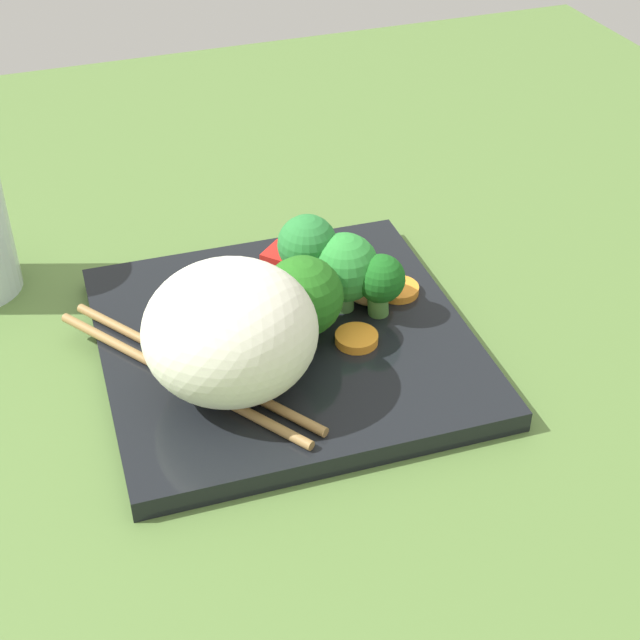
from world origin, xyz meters
TOP-DOWN VIEW (x-y plane):
  - ground_plane at (0.00, 0.00)cm, footprint 110.00×110.00cm
  - square_plate at (0.00, 0.00)cm, footprint 24.17×24.17cm
  - rice_mound at (4.46, 3.87)cm, footprint 11.25×10.88cm
  - broccoli_floret_0 at (-4.72, -1.68)cm, footprint 4.60×4.60cm
  - broccoli_floret_1 at (-6.60, 0.42)cm, footprint 3.22×3.22cm
  - broccoli_floret_2 at (-1.01, 0.80)cm, footprint 5.12×5.12cm
  - broccoli_floret_3 at (-2.76, -3.43)cm, footprint 3.97×3.97cm
  - carrot_slice_0 at (-4.07, 2.32)cm, footprint 3.57×3.57cm
  - carrot_slice_1 at (-4.59, -5.44)cm, footprint 3.60×3.60cm
  - carrot_slice_2 at (-8.75, -1.90)cm, footprint 3.88×3.88cm
  - carrot_slice_3 at (-6.83, -4.55)cm, footprint 3.20×3.20cm
  - carrot_slice_4 at (-0.63, -2.52)cm, footprint 3.20×3.20cm
  - pepper_chunk_0 at (-1.90, -6.31)cm, footprint 3.24×3.22cm
  - chicken_piece_2 at (-6.65, -1.81)cm, footprint 4.89×4.90cm
  - chopstick_pair at (6.95, 1.81)cm, footprint 12.89×17.92cm

SIDE VIEW (x-z plane):
  - ground_plane at x=0.00cm, z-range -2.00..0.00cm
  - square_plate at x=0.00cm, z-range 0.00..1.41cm
  - carrot_slice_2 at x=-8.75cm, z-range 1.41..1.95cm
  - carrot_slice_3 at x=-6.83cm, z-range 1.41..1.96cm
  - chopstick_pair at x=6.95cm, z-range 1.41..2.01cm
  - carrot_slice_0 at x=-4.07cm, z-range 1.41..2.02cm
  - carrot_slice_4 at x=-0.63cm, z-range 1.41..2.09cm
  - carrot_slice_1 at x=-4.59cm, z-range 1.41..2.18cm
  - pepper_chunk_0 at x=-1.90cm, z-range 1.41..3.66cm
  - chicken_piece_2 at x=-6.65cm, z-range 1.41..3.78cm
  - broccoli_floret_1 at x=-6.60cm, z-range 1.80..6.39cm
  - broccoli_floret_0 at x=-4.72cm, z-range 1.71..7.15cm
  - broccoli_floret_2 at x=-1.01cm, z-range 1.75..7.64cm
  - broccoli_floret_3 at x=-2.76cm, z-range 2.09..8.46cm
  - rice_mound at x=4.46cm, z-range 1.41..9.66cm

